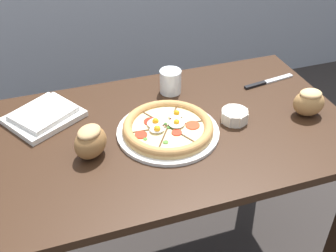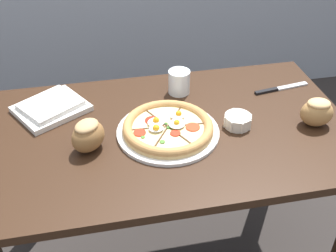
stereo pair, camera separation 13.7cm
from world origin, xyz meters
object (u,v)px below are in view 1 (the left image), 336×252
object	(u,v)px
napkin_folded	(44,116)
pizza	(168,128)
bread_piece_near	(90,141)
bread_piece_mid	(309,102)
dining_table	(169,155)
knife_main	(268,81)
ramekin_bowl	(235,116)
water_glass	(170,83)

from	to	relation	value
napkin_folded	pizza	bearing A→B (deg)	-29.00
pizza	bread_piece_near	world-z (taller)	bread_piece_near
napkin_folded	bread_piece_mid	world-z (taller)	bread_piece_mid
dining_table	napkin_folded	world-z (taller)	napkin_folded
dining_table	pizza	size ratio (longest dim) A/B	3.65
pizza	knife_main	xyz separation A→B (m)	(0.48, 0.19, -0.02)
napkin_folded	knife_main	world-z (taller)	napkin_folded
ramekin_bowl	bread_piece_near	bearing A→B (deg)	-177.17
napkin_folded	water_glass	world-z (taller)	water_glass
napkin_folded	bread_piece_near	xyz separation A→B (m)	(0.12, -0.24, 0.04)
pizza	ramekin_bowl	bearing A→B (deg)	-1.33
bread_piece_near	bread_piece_mid	xyz separation A→B (m)	(0.76, -0.02, -0.00)
ramekin_bowl	knife_main	xyz separation A→B (m)	(0.24, 0.19, -0.02)
bread_piece_mid	napkin_folded	bearing A→B (deg)	163.46
bread_piece_mid	water_glass	bearing A→B (deg)	143.96
ramekin_bowl	napkin_folded	world-z (taller)	ramekin_bowl
knife_main	water_glass	world-z (taller)	water_glass
pizza	bread_piece_mid	world-z (taller)	bread_piece_mid
napkin_folded	bread_piece_near	world-z (taller)	bread_piece_near
pizza	knife_main	world-z (taller)	pizza
bread_piece_mid	water_glass	size ratio (longest dim) A/B	1.35
dining_table	bread_piece_mid	world-z (taller)	bread_piece_mid
pizza	ramekin_bowl	xyz separation A→B (m)	(0.24, -0.01, 0.00)
bread_piece_near	knife_main	size ratio (longest dim) A/B	0.63
pizza	bread_piece_near	bearing A→B (deg)	-173.34
bread_piece_mid	knife_main	world-z (taller)	bread_piece_mid
dining_table	ramekin_bowl	world-z (taller)	ramekin_bowl
bread_piece_near	water_glass	bearing A→B (deg)	38.14
ramekin_bowl	bread_piece_near	world-z (taller)	bread_piece_near
napkin_folded	water_glass	distance (m)	0.47
ramekin_bowl	bread_piece_mid	distance (m)	0.26
ramekin_bowl	napkin_folded	distance (m)	0.65
bread_piece_near	bread_piece_mid	distance (m)	0.76
napkin_folded	bread_piece_mid	size ratio (longest dim) A/B	2.44
napkin_folded	bread_piece_near	bearing A→B (deg)	-63.09
napkin_folded	dining_table	bearing A→B (deg)	-25.63
bread_piece_mid	knife_main	size ratio (longest dim) A/B	0.53
dining_table	pizza	bearing A→B (deg)	-113.99
pizza	dining_table	bearing A→B (deg)	66.01
pizza	water_glass	world-z (taller)	water_glass
water_glass	knife_main	bearing A→B (deg)	-8.37
knife_main	water_glass	size ratio (longest dim) A/B	2.52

